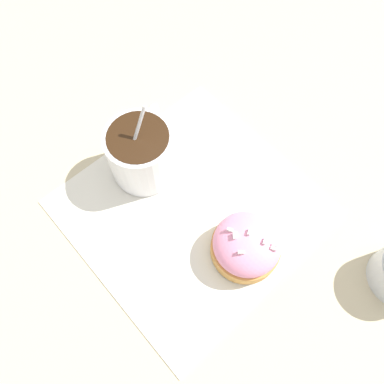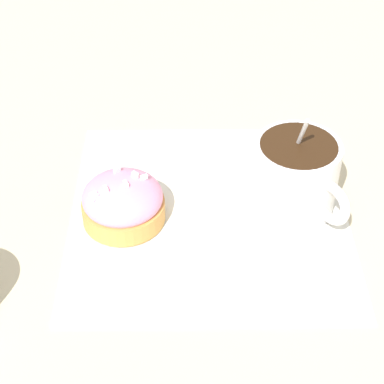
{
  "view_description": "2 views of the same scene",
  "coord_description": "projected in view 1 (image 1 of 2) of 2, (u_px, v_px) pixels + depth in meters",
  "views": [
    {
      "loc": [
        0.12,
        -0.14,
        0.44
      ],
      "look_at": [
        -0.0,
        0.0,
        0.04
      ],
      "focal_mm": 35.0,
      "sensor_mm": 36.0,
      "label": 1
    },
    {
      "loc": [
        0.07,
        0.46,
        0.44
      ],
      "look_at": [
        0.02,
        0.01,
        0.04
      ],
      "focal_mm": 60.0,
      "sensor_mm": 36.0,
      "label": 2
    }
  ],
  "objects": [
    {
      "name": "coffee_cup",
      "position": [
        143.0,
        150.0,
        0.46
      ],
      "size": [
        0.08,
        0.1,
        0.12
      ],
      "color": "white",
      "rests_on": "paper_napkin"
    },
    {
      "name": "frosted_pastry",
      "position": [
        246.0,
        246.0,
        0.43
      ],
      "size": [
        0.08,
        0.08,
        0.05
      ],
      "color": "#D19347",
      "rests_on": "paper_napkin"
    },
    {
      "name": "ground_plane",
      "position": [
        192.0,
        208.0,
        0.47
      ],
      "size": [
        3.0,
        3.0,
        0.0
      ],
      "primitive_type": "plane",
      "color": "#C6B793"
    },
    {
      "name": "paper_napkin",
      "position": [
        192.0,
        208.0,
        0.47
      ],
      "size": [
        0.3,
        0.31,
        0.0
      ],
      "color": "white",
      "rests_on": "ground_plane"
    }
  ]
}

